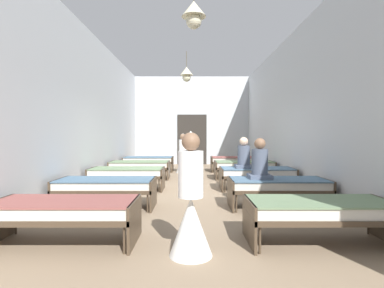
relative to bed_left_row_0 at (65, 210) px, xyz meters
name	(u,v)px	position (x,y,z in m)	size (l,w,h in m)	color
ground_plane	(192,192)	(1.69, 3.80, -0.49)	(6.08, 13.88, 0.10)	#8C755B
room_shell	(192,112)	(1.69, 5.05, 1.68)	(5.88, 13.48, 4.23)	silver
bed_left_row_0	(65,210)	(0.00, 0.00, 0.00)	(1.90, 0.84, 0.57)	#473828
bed_right_row_0	(319,210)	(3.38, 0.00, 0.00)	(1.90, 0.84, 0.57)	#473828
bed_left_row_1	(106,186)	(0.00, 1.90, 0.00)	(1.90, 0.84, 0.57)	#473828
bed_right_row_1	(278,186)	(3.38, 1.90, 0.00)	(1.90, 0.84, 0.57)	#473828
bed_left_row_2	(127,173)	(0.00, 3.80, 0.00)	(1.90, 0.84, 0.57)	#473828
bed_right_row_2	(257,173)	(3.38, 3.80, 0.00)	(1.90, 0.84, 0.57)	#473828
bed_left_row_3	(140,165)	(0.00, 5.70, 0.00)	(1.90, 0.84, 0.57)	#473828
bed_right_row_3	(244,165)	(3.38, 5.70, 0.00)	(1.90, 0.84, 0.57)	#473828
bed_left_row_4	(149,160)	(0.00, 7.60, 0.00)	(1.90, 0.84, 0.57)	#473828
bed_right_row_4	(235,160)	(3.38, 7.60, 0.00)	(1.90, 0.84, 0.57)	#473828
nurse_near_aisle	(183,159)	(1.34, 7.25, 0.09)	(0.52, 0.52, 1.49)	white
nurse_mid_aisle	(191,211)	(1.68, -0.40, 0.09)	(0.52, 0.52, 1.49)	white
patient_seated_primary	(260,164)	(3.03, 1.95, 0.43)	(0.44, 0.44, 0.80)	#515B70
patient_seated_secondary	(244,157)	(3.03, 3.76, 0.43)	(0.44, 0.44, 0.80)	#515B70
potted_plant	(190,149)	(1.60, 8.63, 0.41)	(0.50, 0.50, 1.42)	brown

